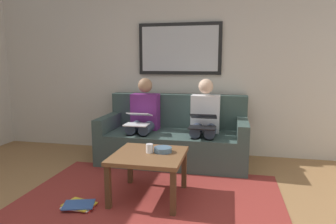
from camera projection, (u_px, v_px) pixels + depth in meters
wall_rear at (181, 66)px, 4.44m from camera, size 6.00×0.12×2.60m
area_rug at (150, 199)px, 2.97m from camera, size 2.60×1.80×0.01m
couch at (174, 138)px, 4.14m from camera, size 1.97×0.90×0.90m
framed_mirror at (180, 49)px, 4.31m from camera, size 1.21×0.05×0.74m
coffee_table at (149, 160)px, 2.96m from camera, size 0.70×0.70×0.46m
cup at (149, 148)px, 2.97m from camera, size 0.07×0.07×0.09m
bowl at (163, 150)px, 2.99m from camera, size 0.18×0.18×0.05m
person_left at (205, 119)px, 3.94m from camera, size 0.38×0.58×1.14m
laptop_black at (203, 121)px, 3.71m from camera, size 0.33×0.38×0.16m
person_right at (143, 117)px, 4.11m from camera, size 0.38×0.58×1.14m
laptop_white at (138, 119)px, 3.88m from camera, size 0.30×0.36×0.15m
magazine_stack at (79, 205)px, 2.80m from camera, size 0.33×0.29×0.04m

